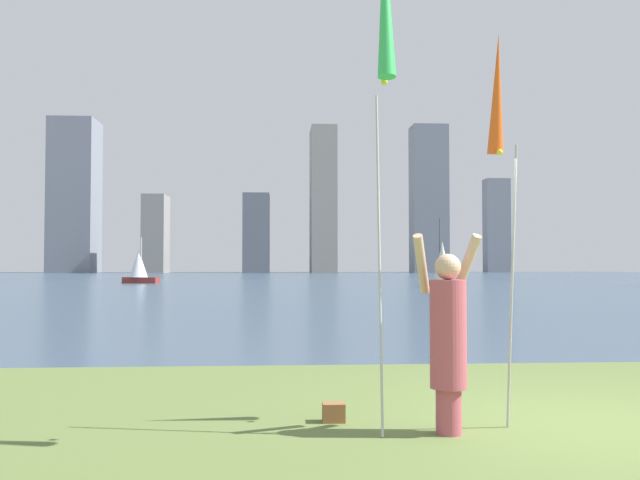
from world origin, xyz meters
TOP-DOWN VIEW (x-y plane):
  - ground at (0.00, 50.95)m, footprint 120.00×138.00m
  - person at (-1.47, -0.33)m, footprint 0.67×0.49m
  - kite_flag_left at (-2.09, -0.63)m, footprint 0.16×0.70m
  - kite_flag_right at (-0.85, 0.09)m, footprint 0.16×0.69m
  - bag at (-2.47, 0.21)m, footprint 0.22×0.18m
  - sailboat_1 at (7.91, 37.92)m, footprint 2.38×1.39m
  - sailboat_3 at (-13.80, 47.69)m, footprint 2.96×1.75m
  - skyline_tower_0 at (-37.58, 111.94)m, footprint 7.43×7.65m
  - skyline_tower_1 at (-23.18, 108.27)m, footprint 3.71×6.65m
  - skyline_tower_2 at (-6.39, 107.50)m, footprint 4.34×7.66m
  - skyline_tower_3 at (4.75, 106.98)m, footprint 4.20×7.77m
  - skyline_tower_4 at (22.56, 106.23)m, footprint 5.88×4.84m
  - skyline_tower_5 at (35.95, 111.56)m, footprint 4.20×3.09m

SIDE VIEW (x-z plane):
  - ground at x=0.00m, z-range -0.12..0.00m
  - bag at x=-2.47m, z-range 0.00..0.18m
  - person at x=-1.47m, z-range -0.02..1.80m
  - sailboat_3 at x=-13.80m, z-range -0.53..3.08m
  - sailboat_1 at x=7.91m, z-range -0.75..3.81m
  - kite_flag_right at x=-0.85m, z-range 1.22..5.03m
  - kite_flag_left at x=-2.09m, z-range 1.46..6.08m
  - skyline_tower_1 at x=-23.18m, z-range 0.00..12.90m
  - skyline_tower_2 at x=-6.39m, z-range 0.00..13.06m
  - skyline_tower_5 at x=35.95m, z-range 0.00..16.54m
  - skyline_tower_3 at x=4.75m, z-range 0.00..24.27m
  - skyline_tower_4 at x=22.56m, z-range 0.00..24.74m
  - skyline_tower_0 at x=-37.58m, z-range 0.00..26.14m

